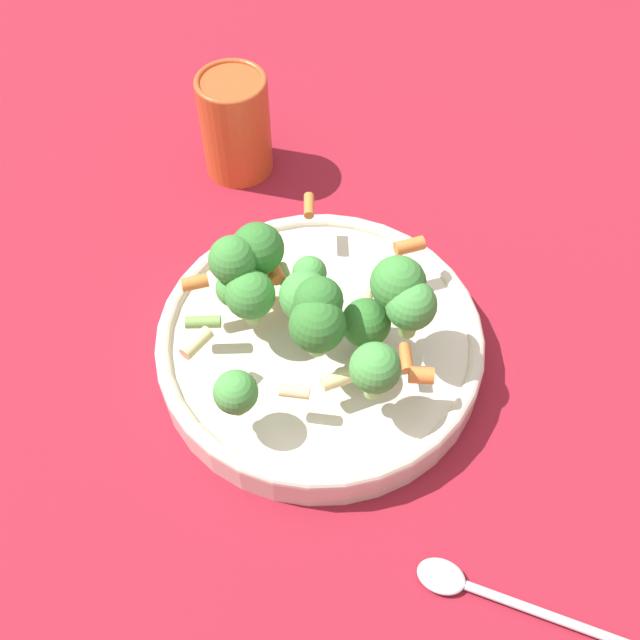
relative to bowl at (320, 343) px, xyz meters
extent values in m
plane|color=maroon|center=(0.00, 0.00, -0.02)|extent=(3.00, 3.00, 0.00)
cylinder|color=beige|center=(0.00, 0.00, 0.00)|extent=(0.28, 0.28, 0.03)
torus|color=beige|center=(0.00, 0.00, 0.01)|extent=(0.28, 0.28, 0.01)
cylinder|color=#8CB766|center=(0.04, -0.01, 0.02)|extent=(0.01, 0.01, 0.01)
sphere|color=#33722D|center=(0.04, -0.01, 0.05)|extent=(0.04, 0.04, 0.04)
cylinder|color=#8CB766|center=(-0.01, 0.00, 0.04)|extent=(0.01, 0.01, 0.02)
sphere|color=#479342|center=(-0.01, 0.00, 0.06)|extent=(0.04, 0.04, 0.04)
cylinder|color=#8CB766|center=(0.07, -0.02, 0.05)|extent=(0.01, 0.01, 0.02)
sphere|color=#479342|center=(0.07, -0.02, 0.08)|extent=(0.04, 0.04, 0.04)
cylinder|color=#8CB766|center=(-0.07, 0.02, 0.06)|extent=(0.01, 0.01, 0.01)
sphere|color=#3D8438|center=(-0.07, 0.02, 0.08)|extent=(0.04, 0.04, 0.04)
cylinder|color=#8CB766|center=(-0.06, 0.00, 0.04)|extent=(0.01, 0.01, 0.02)
sphere|color=#3D8438|center=(-0.06, 0.00, 0.06)|extent=(0.04, 0.04, 0.04)
cylinder|color=#8CB766|center=(-0.05, 0.04, 0.05)|extent=(0.02, 0.02, 0.02)
sphere|color=#33722D|center=(-0.05, 0.04, 0.08)|extent=(0.04, 0.04, 0.04)
cylinder|color=#8CB766|center=(0.00, -0.03, 0.05)|extent=(0.02, 0.02, 0.01)
sphere|color=#33722D|center=(0.00, -0.03, 0.07)|extent=(0.04, 0.04, 0.04)
cylinder|color=#8CB766|center=(0.00, -0.02, 0.06)|extent=(0.01, 0.01, 0.01)
sphere|color=#33722D|center=(0.00, -0.02, 0.08)|extent=(0.04, 0.04, 0.04)
cylinder|color=#8CB766|center=(-0.06, -0.09, 0.04)|extent=(0.01, 0.01, 0.01)
sphere|color=#479342|center=(-0.06, -0.09, 0.06)|extent=(0.03, 0.03, 0.03)
cylinder|color=#8CB766|center=(-0.07, 0.01, 0.04)|extent=(0.01, 0.01, 0.02)
sphere|color=#479342|center=(-0.07, 0.01, 0.06)|extent=(0.03, 0.03, 0.03)
cylinder|color=#8CB766|center=(0.04, -0.07, 0.04)|extent=(0.01, 0.01, 0.02)
sphere|color=#479342|center=(0.04, -0.07, 0.07)|extent=(0.04, 0.04, 0.04)
cylinder|color=#8CB766|center=(-0.01, 0.02, 0.05)|extent=(0.01, 0.01, 0.01)
sphere|color=#479342|center=(-0.01, 0.02, 0.07)|extent=(0.03, 0.03, 0.03)
cylinder|color=#8CB766|center=(0.06, 0.00, 0.06)|extent=(0.02, 0.02, 0.02)
sphere|color=#3D8438|center=(0.06, 0.00, 0.09)|extent=(0.04, 0.04, 0.04)
cylinder|color=beige|center=(-0.09, 0.05, 0.05)|extent=(0.01, 0.02, 0.01)
cylinder|color=#729E4C|center=(-0.09, -0.01, 0.04)|extent=(0.03, 0.01, 0.01)
cylinder|color=beige|center=(-0.09, -0.05, 0.06)|extent=(0.02, 0.03, 0.01)
cylinder|color=orange|center=(0.07, -0.03, 0.04)|extent=(0.01, 0.03, 0.01)
cylinder|color=#729E4C|center=(0.04, -0.04, 0.03)|extent=(0.02, 0.02, 0.01)
cylinder|color=#729E4C|center=(-0.03, 0.04, 0.03)|extent=(0.02, 0.03, 0.01)
cylinder|color=orange|center=(-0.10, 0.01, 0.06)|extent=(0.02, 0.02, 0.01)
cylinder|color=orange|center=(-0.04, 0.05, 0.04)|extent=(0.02, 0.03, 0.01)
cylinder|color=beige|center=(-0.01, -0.08, 0.04)|extent=(0.02, 0.01, 0.01)
cylinder|color=beige|center=(0.04, 0.01, 0.05)|extent=(0.01, 0.02, 0.01)
cylinder|color=orange|center=(-0.06, 0.03, 0.05)|extent=(0.03, 0.02, 0.01)
cylinder|color=beige|center=(-0.05, 0.06, 0.05)|extent=(0.02, 0.02, 0.01)
cylinder|color=beige|center=(0.02, -0.06, 0.04)|extent=(0.03, 0.02, 0.01)
cylinder|color=orange|center=(0.07, 0.07, 0.05)|extent=(0.03, 0.02, 0.01)
cylinder|color=orange|center=(-0.05, 0.07, 0.03)|extent=(0.01, 0.02, 0.01)
cylinder|color=orange|center=(-0.02, 0.11, 0.06)|extent=(0.01, 0.03, 0.01)
cylinder|color=orange|center=(0.08, -0.06, 0.05)|extent=(0.02, 0.01, 0.01)
cylinder|color=beige|center=(-0.03, 0.03, 0.02)|extent=(0.01, 0.02, 0.01)
cylinder|color=#CC4C23|center=(-0.10, 0.24, 0.03)|extent=(0.07, 0.07, 0.11)
torus|color=#CC4C23|center=(-0.10, 0.24, 0.09)|extent=(0.07, 0.07, 0.01)
cylinder|color=silver|center=(0.19, -0.22, -0.02)|extent=(0.15, 0.05, 0.01)
ellipsoid|color=silver|center=(0.10, -0.19, -0.02)|extent=(0.04, 0.04, 0.01)
camera|label=1|loc=(0.02, -0.36, 0.54)|focal=42.00mm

